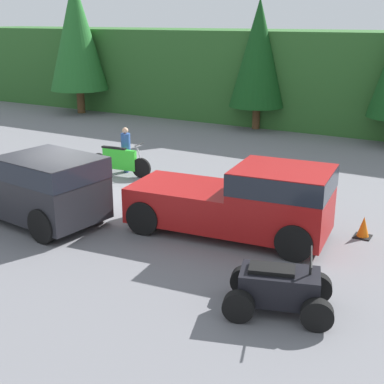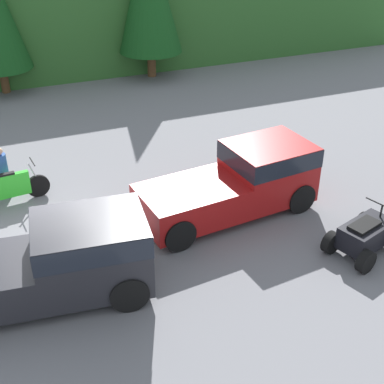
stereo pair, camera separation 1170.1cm
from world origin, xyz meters
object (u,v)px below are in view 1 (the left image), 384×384
at_px(pickup_truck_red, 247,199).
at_px(quad_atv, 279,289).
at_px(dirt_bike, 120,161).
at_px(rider_person, 126,148).
at_px(pickup_truck_second, 29,184).
at_px(traffic_cone, 363,228).

xyz_separation_m(pickup_truck_red, quad_atv, (2.03, -2.99, -0.53)).
bearing_deg(pickup_truck_red, dirt_bike, 148.75).
xyz_separation_m(dirt_bike, quad_atv, (8.17, -5.88, -0.04)).
distance_m(quad_atv, rider_person, 10.38).
xyz_separation_m(pickup_truck_second, quad_atv, (7.69, -1.25, -0.53)).
xyz_separation_m(quad_atv, rider_person, (-8.22, 6.33, 0.41)).
bearing_deg(traffic_cone, pickup_truck_second, -158.87).
bearing_deg(quad_atv, rider_person, 124.71).
relative_size(pickup_truck_red, pickup_truck_second, 0.92).
xyz_separation_m(pickup_truck_red, dirt_bike, (-6.14, 2.89, -0.49)).
height_order(pickup_truck_red, quad_atv, pickup_truck_red).
bearing_deg(dirt_bike, rider_person, 90.31).
relative_size(quad_atv, traffic_cone, 4.12).
height_order(dirt_bike, rider_person, rider_person).
bearing_deg(pickup_truck_second, rider_person, 102.62).
height_order(pickup_truck_second, traffic_cone, pickup_truck_second).
height_order(pickup_truck_red, traffic_cone, pickup_truck_red).
distance_m(pickup_truck_red, quad_atv, 3.65).
relative_size(dirt_bike, traffic_cone, 4.38).
relative_size(pickup_truck_second, traffic_cone, 10.33).
distance_m(pickup_truck_second, quad_atv, 7.80).
bearing_deg(pickup_truck_second, traffic_cone, 27.75).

